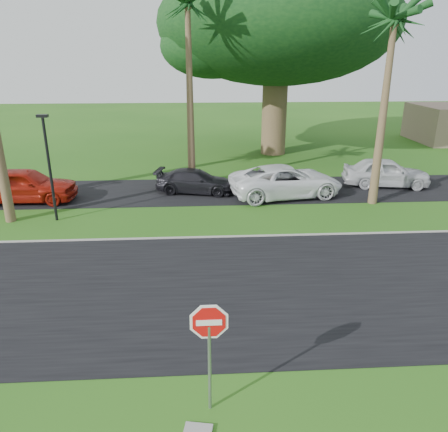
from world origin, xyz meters
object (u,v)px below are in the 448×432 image
car_dark (195,181)px  car_minivan (286,181)px  car_red (25,185)px  car_pickup (386,173)px  stop_sign_near (209,336)px

car_dark → car_minivan: size_ratio=0.73×
car_red → car_minivan: car_red is taller
car_pickup → car_minivan: bearing=112.9°
car_minivan → stop_sign_near: bearing=152.8°
car_red → car_pickup: bearing=-83.8°
car_dark → car_minivan: car_minivan is taller
car_dark → car_pickup: 10.62m
car_minivan → car_pickup: bearing=-85.9°
stop_sign_near → car_minivan: stop_sign_near is taller
stop_sign_near → car_minivan: bearing=73.0°
car_red → car_dark: 8.54m
stop_sign_near → car_red: 16.78m
car_red → car_pickup: 19.14m
stop_sign_near → car_minivan: 15.03m
stop_sign_near → car_dark: (-0.30, 15.30, -1.16)m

